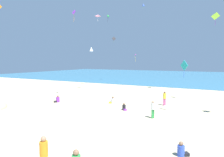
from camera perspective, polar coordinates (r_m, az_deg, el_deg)
The scene contains 18 objects.
ground_plane at distance 20.12m, azimuth 3.13°, elevation -8.51°, with size 120.00×120.00×0.00m, color #C6B58C.
ocean_water at distance 66.29m, azimuth 20.64°, elevation 0.67°, with size 120.00×60.00×0.05m, color teal.
person_1 at distance 22.19m, azimuth 0.16°, elevation -6.45°, with size 0.65×0.41×0.79m.
person_2 at distance 23.68m, azimuth -15.42°, elevation -5.87°, with size 0.68×0.72×0.82m.
person_3 at distance 9.05m, azimuth -19.02°, elevation -19.66°, with size 0.40×0.40×1.69m.
person_4 at distance 11.02m, azimuth 19.41°, elevation -19.01°, with size 0.66×0.61×0.75m.
person_5 at distance 16.82m, azimuth 11.70°, elevation -8.34°, with size 0.39×0.39×1.47m.
person_6 at distance 21.85m, azimuth 14.88°, elevation -5.28°, with size 0.42×0.42×1.49m.
person_7 at distance 19.30m, azimuth 3.53°, elevation -8.33°, with size 0.60×0.57×0.68m.
kite_purple at distance 26.00m, azimuth -10.90°, elevation 18.12°, with size 0.68×0.30×1.48m.
kite_pink at distance 31.39m, azimuth -4.11°, elevation 17.66°, with size 0.86×0.87×1.07m.
kite_black at distance 46.88m, azimuth 0.53°, elevation 11.41°, with size 0.79×0.74×1.33m.
kite_teal at distance 18.66m, azimuth 20.06°, elevation 3.47°, with size 0.73×0.63×1.49m.
kite_magenta at distance 38.23m, azimuth 6.68°, elevation 6.75°, with size 0.36×0.44×1.39m.
kite_green at distance 46.87m, azimuth -1.21°, elevation 17.63°, with size 0.79×0.58×1.68m.
kite_white at distance 38.65m, azimuth -5.97°, elevation 8.42°, with size 0.85×0.83×1.16m.
kite_blue at distance 41.38m, azimuth 9.00°, elevation 20.22°, with size 0.68×0.68×1.15m.
kite_lime at distance 24.90m, azimuth 27.64°, elevation 15.59°, with size 0.90×0.36×1.41m.
Camera 1 is at (8.14, -7.79, 4.72)m, focal length 31.77 mm.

